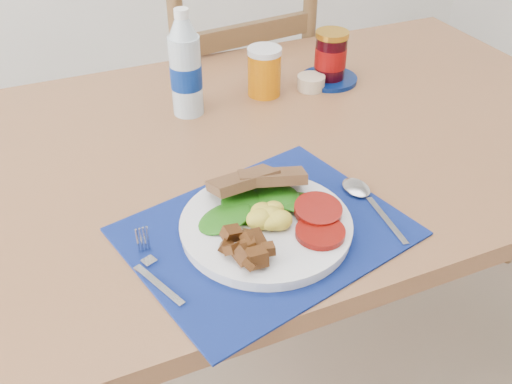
% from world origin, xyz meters
% --- Properties ---
extents(table, '(1.40, 0.90, 0.75)m').
position_xyz_m(table, '(0.00, 0.20, 0.67)').
color(table, brown).
rests_on(table, ground).
extents(chair_far, '(0.51, 0.49, 1.24)m').
position_xyz_m(chair_far, '(0.08, 0.79, 0.62)').
color(chair_far, '#513A1D').
rests_on(chair_far, ground).
extents(placemat, '(0.49, 0.42, 0.00)m').
position_xyz_m(placemat, '(-0.18, -0.07, 0.75)').
color(placemat, black).
rests_on(placemat, table).
extents(breakfast_plate, '(0.27, 0.27, 0.07)m').
position_xyz_m(breakfast_plate, '(-0.19, -0.08, 0.77)').
color(breakfast_plate, silver).
rests_on(breakfast_plate, placemat).
extents(fork, '(0.05, 0.15, 0.00)m').
position_xyz_m(fork, '(-0.37, -0.09, 0.76)').
color(fork, '#B2B5BA').
rests_on(fork, placemat).
extents(spoon, '(0.04, 0.19, 0.01)m').
position_xyz_m(spoon, '(0.01, -0.06, 0.76)').
color(spoon, '#B2B5BA').
rests_on(spoon, placemat).
extents(water_bottle, '(0.07, 0.07, 0.23)m').
position_xyz_m(water_bottle, '(-0.17, 0.36, 0.85)').
color(water_bottle, '#ADBFCC').
rests_on(water_bottle, table).
extents(juice_glass, '(0.08, 0.08, 0.10)m').
position_xyz_m(juice_glass, '(0.02, 0.38, 0.80)').
color(juice_glass, '#D16D05').
rests_on(juice_glass, table).
extents(ramekin, '(0.06, 0.06, 0.03)m').
position_xyz_m(ramekin, '(0.13, 0.36, 0.77)').
color(ramekin, '#C5AE90').
rests_on(ramekin, table).
extents(jam_on_saucer, '(0.14, 0.14, 0.12)m').
position_xyz_m(jam_on_saucer, '(0.19, 0.38, 0.80)').
color(jam_on_saucer, '#04174E').
rests_on(jam_on_saucer, table).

